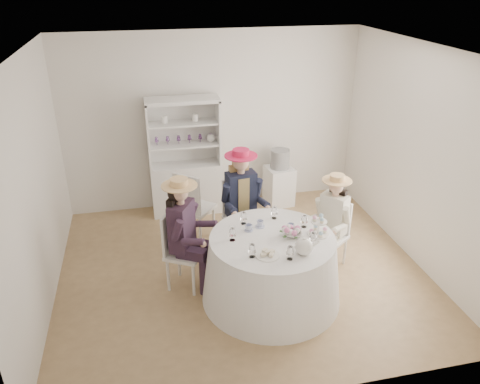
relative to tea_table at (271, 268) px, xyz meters
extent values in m
plane|color=olive|center=(-0.21, 0.60, -0.40)|extent=(4.50, 4.50, 0.00)
plane|color=white|center=(-0.21, 0.60, 2.30)|extent=(4.50, 4.50, 0.00)
plane|color=silver|center=(-0.21, 2.60, 0.95)|extent=(4.50, 0.00, 4.50)
plane|color=silver|center=(-0.21, -1.40, 0.95)|extent=(4.50, 0.00, 4.50)
plane|color=silver|center=(-2.46, 0.60, 0.95)|extent=(0.00, 4.50, 4.50)
plane|color=silver|center=(2.04, 0.60, 0.95)|extent=(0.00, 4.50, 4.50)
cone|color=white|center=(0.00, 0.00, -0.01)|extent=(1.59, 1.59, 0.78)
cylinder|color=white|center=(0.00, 0.00, 0.39)|extent=(1.39, 1.39, 0.02)
cube|color=silver|center=(-0.69, 2.35, 0.00)|extent=(1.07, 0.41, 0.80)
cube|color=silver|center=(-0.69, 2.52, 0.89)|extent=(1.06, 0.05, 0.97)
cube|color=silver|center=(-0.69, 2.35, 1.37)|extent=(1.07, 0.41, 0.05)
cube|color=silver|center=(-1.21, 2.35, 0.89)|extent=(0.04, 0.40, 0.97)
cube|color=silver|center=(-0.18, 2.35, 0.89)|extent=(0.04, 0.40, 0.97)
cube|color=silver|center=(-0.69, 2.35, 0.71)|extent=(1.00, 0.37, 0.03)
cube|color=silver|center=(-0.69, 2.35, 1.04)|extent=(1.00, 0.37, 0.03)
sphere|color=white|center=(-0.29, 2.35, 0.78)|extent=(0.12, 0.12, 0.12)
cube|color=silver|center=(0.78, 2.28, -0.08)|extent=(0.46, 0.46, 0.63)
cylinder|color=black|center=(0.78, 2.28, 0.38)|extent=(0.33, 0.33, 0.30)
cube|color=silver|center=(-0.93, 0.43, 0.05)|extent=(0.54, 0.54, 0.04)
cylinder|color=silver|center=(-0.87, 0.22, -0.18)|extent=(0.04, 0.04, 0.44)
cylinder|color=silver|center=(-0.71, 0.49, -0.18)|extent=(0.04, 0.04, 0.44)
cylinder|color=silver|center=(-1.15, 0.37, -0.18)|extent=(0.04, 0.04, 0.44)
cylinder|color=silver|center=(-0.99, 0.65, -0.18)|extent=(0.04, 0.04, 0.44)
cube|color=silver|center=(-1.09, 0.52, 0.32)|extent=(0.21, 0.35, 0.50)
cube|color=black|center=(-0.95, 0.44, 0.42)|extent=(0.35, 0.41, 0.58)
cube|color=black|center=(-0.87, 0.30, 0.13)|extent=(0.36, 0.28, 0.12)
cylinder|color=black|center=(-0.75, 0.23, -0.17)|extent=(0.10, 0.10, 0.46)
cylinder|color=black|center=(-1.01, 0.24, 0.49)|extent=(0.19, 0.16, 0.27)
cube|color=black|center=(-0.78, 0.45, 0.13)|extent=(0.36, 0.28, 0.12)
cylinder|color=black|center=(-0.66, 0.38, -0.17)|extent=(0.10, 0.10, 0.46)
cylinder|color=black|center=(-0.81, 0.60, 0.49)|extent=(0.19, 0.16, 0.27)
cylinder|color=#D8A889|center=(-0.95, 0.44, 0.73)|extent=(0.09, 0.09, 0.08)
sphere|color=#D8A889|center=(-0.95, 0.44, 0.84)|extent=(0.19, 0.19, 0.19)
sphere|color=black|center=(-0.99, 0.46, 0.82)|extent=(0.19, 0.19, 0.19)
cube|color=black|center=(-1.02, 0.48, 0.59)|extent=(0.19, 0.25, 0.38)
cylinder|color=tan|center=(-0.95, 0.44, 0.93)|extent=(0.40, 0.40, 0.01)
cylinder|color=tan|center=(-0.95, 0.44, 0.97)|extent=(0.20, 0.20, 0.08)
cube|color=silver|center=(-0.12, 1.02, 0.07)|extent=(0.47, 0.47, 0.04)
cylinder|color=silver|center=(-0.26, 0.83, -0.17)|extent=(0.04, 0.04, 0.46)
cylinder|color=silver|center=(0.07, 0.88, -0.17)|extent=(0.04, 0.04, 0.46)
cylinder|color=silver|center=(-0.31, 1.16, -0.17)|extent=(0.04, 0.04, 0.46)
cylinder|color=silver|center=(0.02, 1.21, -0.17)|extent=(0.04, 0.04, 0.46)
cube|color=silver|center=(-0.15, 1.20, 0.35)|extent=(0.39, 0.09, 0.52)
cube|color=#181C30|center=(-0.12, 1.04, 0.45)|extent=(0.40, 0.26, 0.60)
cube|color=tan|center=(-0.12, 1.04, 0.45)|extent=(0.18, 0.25, 0.52)
cube|color=#181C30|center=(-0.20, 0.88, 0.15)|extent=(0.18, 0.37, 0.12)
cylinder|color=#181C30|center=(-0.18, 0.74, -0.16)|extent=(0.10, 0.10, 0.48)
cylinder|color=#181C30|center=(-0.33, 0.97, 0.52)|extent=(0.12, 0.19, 0.28)
cube|color=#181C30|center=(-0.01, 0.91, 0.15)|extent=(0.18, 0.37, 0.12)
cylinder|color=#181C30|center=(0.01, 0.76, -0.16)|extent=(0.10, 0.10, 0.48)
cylinder|color=#181C30|center=(0.09, 1.03, 0.52)|extent=(0.12, 0.19, 0.28)
cylinder|color=#D8A889|center=(-0.12, 1.04, 0.77)|extent=(0.09, 0.09, 0.08)
sphere|color=#D8A889|center=(-0.12, 1.04, 0.89)|extent=(0.20, 0.20, 0.20)
sphere|color=tan|center=(-0.13, 1.08, 0.87)|extent=(0.20, 0.20, 0.20)
cube|color=tan|center=(-0.14, 1.12, 0.63)|extent=(0.26, 0.12, 0.39)
cylinder|color=#D5204D|center=(-0.12, 1.04, 0.98)|extent=(0.41, 0.41, 0.01)
cylinder|color=#D5204D|center=(-0.12, 1.04, 1.02)|extent=(0.21, 0.21, 0.08)
cube|color=silver|center=(0.91, 0.47, 0.00)|extent=(0.50, 0.50, 0.04)
cylinder|color=silver|center=(0.71, 0.50, -0.20)|extent=(0.03, 0.03, 0.39)
cylinder|color=silver|center=(0.88, 0.27, -0.20)|extent=(0.03, 0.03, 0.39)
cylinder|color=silver|center=(0.94, 0.67, -0.20)|extent=(0.03, 0.03, 0.39)
cylinder|color=silver|center=(1.11, 0.45, -0.20)|extent=(0.03, 0.03, 0.39)
cube|color=silver|center=(1.04, 0.57, 0.24)|extent=(0.23, 0.29, 0.45)
cube|color=beige|center=(0.92, 0.48, 0.33)|extent=(0.34, 0.36, 0.52)
cube|color=beige|center=(0.78, 0.47, 0.08)|extent=(0.31, 0.28, 0.11)
cylinder|color=beige|center=(0.68, 0.40, -0.19)|extent=(0.09, 0.09, 0.41)
cylinder|color=beige|center=(0.78, 0.61, 0.40)|extent=(0.17, 0.16, 0.25)
cube|color=beige|center=(0.87, 0.34, 0.08)|extent=(0.31, 0.28, 0.11)
cylinder|color=beige|center=(0.77, 0.27, -0.19)|extent=(0.09, 0.09, 0.41)
cylinder|color=beige|center=(1.01, 0.31, 0.40)|extent=(0.17, 0.16, 0.25)
cylinder|color=#D8A889|center=(0.92, 0.48, 0.61)|extent=(0.08, 0.08, 0.07)
sphere|color=#D8A889|center=(0.92, 0.48, 0.71)|extent=(0.17, 0.17, 0.17)
sphere|color=black|center=(0.96, 0.51, 0.70)|extent=(0.17, 0.17, 0.17)
cube|color=black|center=(0.98, 0.53, 0.49)|extent=(0.19, 0.21, 0.34)
cylinder|color=tan|center=(0.92, 0.48, 0.79)|extent=(0.36, 0.36, 0.01)
cylinder|color=tan|center=(0.92, 0.48, 0.82)|extent=(0.18, 0.18, 0.07)
cube|color=silver|center=(-0.66, 1.47, 0.09)|extent=(0.61, 0.61, 0.04)
cylinder|color=silver|center=(-0.42, 1.49, -0.16)|extent=(0.04, 0.04, 0.48)
cylinder|color=silver|center=(-0.68, 1.72, -0.16)|extent=(0.04, 0.04, 0.48)
cylinder|color=silver|center=(-0.64, 1.23, -0.16)|extent=(0.04, 0.04, 0.48)
cylinder|color=silver|center=(-0.90, 1.46, -0.16)|extent=(0.04, 0.04, 0.48)
cube|color=silver|center=(-0.79, 1.33, 0.38)|extent=(0.33, 0.29, 0.54)
imported|color=white|center=(-0.22, 0.20, 0.44)|extent=(0.10, 0.10, 0.07)
imported|color=white|center=(-0.07, 0.26, 0.44)|extent=(0.10, 0.10, 0.07)
imported|color=white|center=(0.25, 0.13, 0.43)|extent=(0.10, 0.10, 0.06)
imported|color=white|center=(0.23, -0.02, 0.43)|extent=(0.23, 0.23, 0.05)
sphere|color=pink|center=(0.25, -0.02, 0.48)|extent=(0.06, 0.06, 0.06)
sphere|color=white|center=(0.24, 0.01, 0.48)|extent=(0.06, 0.06, 0.06)
sphere|color=pink|center=(0.21, 0.03, 0.48)|extent=(0.06, 0.06, 0.06)
sphere|color=white|center=(0.18, 0.03, 0.48)|extent=(0.06, 0.06, 0.06)
sphere|color=pink|center=(0.15, 0.01, 0.48)|extent=(0.06, 0.06, 0.06)
sphere|color=white|center=(0.14, -0.02, 0.48)|extent=(0.06, 0.06, 0.06)
sphere|color=pink|center=(0.15, -0.05, 0.48)|extent=(0.06, 0.06, 0.06)
sphere|color=white|center=(0.18, -0.07, 0.48)|extent=(0.06, 0.06, 0.06)
sphere|color=pink|center=(0.21, -0.07, 0.48)|extent=(0.06, 0.06, 0.06)
sphere|color=white|center=(0.24, -0.05, 0.48)|extent=(0.06, 0.06, 0.06)
sphere|color=white|center=(0.23, -0.37, 0.49)|extent=(0.19, 0.19, 0.19)
cylinder|color=white|center=(0.34, -0.37, 0.50)|extent=(0.11, 0.03, 0.09)
cylinder|color=white|center=(0.23, -0.37, 0.58)|extent=(0.04, 0.04, 0.02)
cylinder|color=white|center=(-0.15, -0.33, 0.41)|extent=(0.25, 0.25, 0.01)
cube|color=beige|center=(-0.20, -0.35, 0.43)|extent=(0.06, 0.04, 0.03)
cube|color=beige|center=(-0.15, -0.33, 0.44)|extent=(0.07, 0.05, 0.03)
cube|color=beige|center=(-0.10, -0.31, 0.43)|extent=(0.07, 0.06, 0.03)
cube|color=beige|center=(-0.17, -0.29, 0.44)|extent=(0.07, 0.07, 0.03)
cube|color=beige|center=(-0.12, -0.37, 0.43)|extent=(0.06, 0.07, 0.03)
cylinder|color=white|center=(0.51, -0.03, 0.41)|extent=(0.24, 0.24, 0.01)
cylinder|color=white|center=(0.51, -0.03, 0.48)|extent=(0.02, 0.02, 0.16)
cylinder|color=white|center=(0.51, -0.03, 0.56)|extent=(0.18, 0.18, 0.01)
camera|label=1|loc=(-1.29, -4.21, 3.08)|focal=35.00mm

